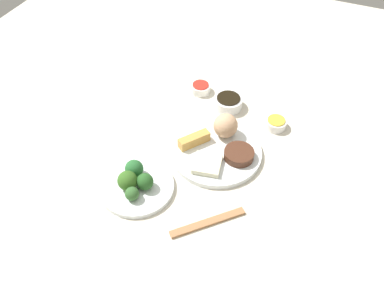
% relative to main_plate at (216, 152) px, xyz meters
% --- Properties ---
extents(tabletop, '(2.20, 2.20, 0.02)m').
position_rel_main_plate_xyz_m(tabletop, '(-0.00, 0.02, -0.02)').
color(tabletop, beige).
rests_on(tabletop, ground).
extents(main_plate, '(0.27, 0.27, 0.02)m').
position_rel_main_plate_xyz_m(main_plate, '(0.00, 0.00, 0.00)').
color(main_plate, white).
rests_on(main_plate, tabletop).
extents(rice_scoop, '(0.07, 0.07, 0.07)m').
position_rel_main_plate_xyz_m(rice_scoop, '(0.07, -0.00, 0.04)').
color(rice_scoop, tan).
rests_on(rice_scoop, main_plate).
extents(spring_roll, '(0.09, 0.08, 0.03)m').
position_rel_main_plate_xyz_m(spring_roll, '(0.00, 0.07, 0.02)').
color(spring_roll, gold).
rests_on(spring_roll, main_plate).
extents(crab_rangoon_wonton, '(0.09, 0.09, 0.02)m').
position_rel_main_plate_xyz_m(crab_rangoon_wonton, '(-0.07, 0.00, 0.02)').
color(crab_rangoon_wonton, beige).
rests_on(crab_rangoon_wonton, main_plate).
extents(stir_fry_heap, '(0.09, 0.09, 0.02)m').
position_rel_main_plate_xyz_m(stir_fry_heap, '(-0.00, -0.07, 0.02)').
color(stir_fry_heap, '#4C2A1B').
rests_on(stir_fry_heap, main_plate).
extents(broccoli_plate, '(0.20, 0.20, 0.01)m').
position_rel_main_plate_xyz_m(broccoli_plate, '(-0.21, 0.15, -0.00)').
color(broccoli_plate, white).
rests_on(broccoli_plate, tabletop).
extents(broccoli_floret_0, '(0.05, 0.05, 0.05)m').
position_rel_main_plate_xyz_m(broccoli_floret_0, '(-0.20, 0.13, 0.03)').
color(broccoli_floret_0, '#255722').
rests_on(broccoli_floret_0, broccoli_plate).
extents(broccoli_floret_1, '(0.05, 0.05, 0.05)m').
position_rel_main_plate_xyz_m(broccoli_floret_1, '(-0.22, 0.17, 0.03)').
color(broccoli_floret_1, '#356320').
rests_on(broccoli_floret_1, broccoli_plate).
extents(broccoli_floret_3, '(0.04, 0.04, 0.04)m').
position_rel_main_plate_xyz_m(broccoli_floret_3, '(-0.25, 0.14, 0.02)').
color(broccoli_floret_3, '#32602C').
rests_on(broccoli_floret_3, broccoli_plate).
extents(broccoli_floret_4, '(0.05, 0.05, 0.05)m').
position_rel_main_plate_xyz_m(broccoli_floret_4, '(-0.18, 0.17, 0.03)').
color(broccoli_floret_4, '#26612D').
rests_on(broccoli_floret_4, broccoli_plate).
extents(soy_sauce_bowl, '(0.09, 0.09, 0.04)m').
position_rel_main_plate_xyz_m(soy_sauce_bowl, '(0.21, 0.04, 0.01)').
color(soy_sauce_bowl, white).
rests_on(soy_sauce_bowl, tabletop).
extents(soy_sauce_bowl_liquid, '(0.08, 0.08, 0.00)m').
position_rel_main_plate_xyz_m(soy_sauce_bowl_liquid, '(0.21, 0.04, 0.03)').
color(soy_sauce_bowl_liquid, black).
rests_on(soy_sauce_bowl_liquid, soy_sauce_bowl).
extents(sauce_ramekin_hot_mustard, '(0.07, 0.07, 0.03)m').
position_rel_main_plate_xyz_m(sauce_ramekin_hot_mustard, '(0.18, -0.13, 0.01)').
color(sauce_ramekin_hot_mustard, white).
rests_on(sauce_ramekin_hot_mustard, tabletop).
extents(sauce_ramekin_hot_mustard_liquid, '(0.05, 0.05, 0.00)m').
position_rel_main_plate_xyz_m(sauce_ramekin_hot_mustard_liquid, '(0.18, -0.13, 0.02)').
color(sauce_ramekin_hot_mustard_liquid, yellow).
rests_on(sauce_ramekin_hot_mustard_liquid, sauce_ramekin_hot_mustard).
extents(sauce_ramekin_sweet_and_sour, '(0.07, 0.07, 0.03)m').
position_rel_main_plate_xyz_m(sauce_ramekin_sweet_and_sour, '(0.25, 0.15, 0.01)').
color(sauce_ramekin_sweet_and_sour, white).
rests_on(sauce_ramekin_sweet_and_sour, tabletop).
extents(sauce_ramekin_sweet_and_sour_liquid, '(0.05, 0.05, 0.00)m').
position_rel_main_plate_xyz_m(sauce_ramekin_sweet_and_sour_liquid, '(0.25, 0.15, 0.02)').
color(sauce_ramekin_sweet_and_sour_liquid, red).
rests_on(sauce_ramekin_sweet_and_sour_liquid, sauce_ramekin_sweet_and_sour).
extents(chopsticks_pair, '(0.16, 0.16, 0.01)m').
position_rel_main_plate_xyz_m(chopsticks_pair, '(-0.24, -0.07, -0.00)').
color(chopsticks_pair, '#A57247').
rests_on(chopsticks_pair, tabletop).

